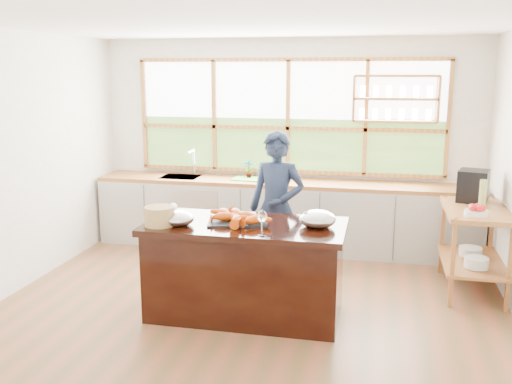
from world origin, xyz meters
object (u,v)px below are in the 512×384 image
(cook, at_px, (277,209))
(espresso_machine, at_px, (473,186))
(wicker_basket, at_px, (159,216))
(island, at_px, (245,269))

(cook, bearing_deg, espresso_machine, 21.85)
(espresso_machine, xyz_separation_m, wicker_basket, (-2.94, -1.65, -0.08))
(wicker_basket, bearing_deg, cook, 52.34)
(espresso_machine, bearing_deg, cook, -150.78)
(espresso_machine, height_order, wicker_basket, espresso_machine)
(island, relative_size, cook, 1.11)
(cook, distance_m, wicker_basket, 1.45)
(cook, xyz_separation_m, wicker_basket, (-0.88, -1.14, 0.15))
(cook, relative_size, espresso_machine, 4.85)
(island, bearing_deg, wicker_basket, -163.04)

